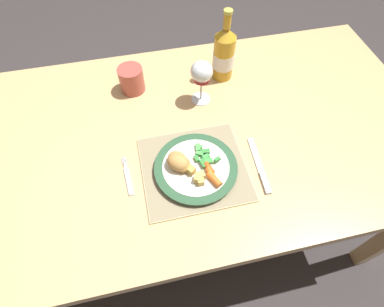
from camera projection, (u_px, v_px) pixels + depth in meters
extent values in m
plane|color=#383333|center=(197.00, 217.00, 1.60)|extent=(6.00, 6.00, 0.00)
cube|color=tan|center=(200.00, 133.00, 1.00)|extent=(1.56, 0.87, 0.04)
cube|color=tan|center=(32.00, 146.00, 1.43)|extent=(0.06, 0.06, 0.70)
cube|color=tan|center=(313.00, 98.00, 1.61)|extent=(0.06, 0.06, 0.70)
cube|color=#CCB789|center=(194.00, 168.00, 0.90)|extent=(0.31, 0.29, 0.01)
cube|color=gray|center=(194.00, 168.00, 0.89)|extent=(0.30, 0.28, 0.00)
cylinder|color=silver|center=(196.00, 169.00, 0.89)|extent=(0.20, 0.20, 0.01)
cylinder|color=#2D5638|center=(196.00, 167.00, 0.88)|extent=(0.25, 0.25, 0.01)
cylinder|color=silver|center=(196.00, 166.00, 0.88)|extent=(0.20, 0.20, 0.00)
ellipsoid|color=tan|center=(178.00, 162.00, 0.86)|extent=(0.08, 0.08, 0.04)
ellipsoid|color=#B77F3D|center=(182.00, 164.00, 0.86)|extent=(0.06, 0.06, 0.03)
ellipsoid|color=tan|center=(177.00, 159.00, 0.87)|extent=(0.07, 0.08, 0.04)
ellipsoid|color=tan|center=(177.00, 160.00, 0.86)|extent=(0.05, 0.06, 0.04)
cube|color=#4CA84C|center=(199.00, 147.00, 0.91)|extent=(0.02, 0.02, 0.01)
cube|color=#338438|center=(205.00, 152.00, 0.90)|extent=(0.03, 0.02, 0.01)
cube|color=#338438|center=(197.00, 159.00, 0.88)|extent=(0.02, 0.02, 0.01)
cube|color=#4CA84C|center=(198.00, 147.00, 0.91)|extent=(0.02, 0.03, 0.01)
cube|color=#4CA84C|center=(205.00, 155.00, 0.89)|extent=(0.02, 0.03, 0.01)
cube|color=green|center=(206.00, 158.00, 0.88)|extent=(0.03, 0.03, 0.01)
cube|color=#338438|center=(204.00, 163.00, 0.87)|extent=(0.02, 0.03, 0.01)
cube|color=green|center=(208.00, 161.00, 0.88)|extent=(0.03, 0.02, 0.01)
cube|color=green|center=(205.00, 156.00, 0.89)|extent=(0.02, 0.03, 0.01)
cube|color=green|center=(206.00, 157.00, 0.89)|extent=(0.02, 0.02, 0.01)
cube|color=#338438|center=(217.00, 159.00, 0.87)|extent=(0.02, 0.02, 0.01)
cube|color=#4CA84C|center=(200.00, 153.00, 0.89)|extent=(0.03, 0.02, 0.01)
cylinder|color=orange|center=(214.00, 179.00, 0.84)|extent=(0.04, 0.05, 0.02)
cylinder|color=#CC5119|center=(209.00, 168.00, 0.86)|extent=(0.03, 0.04, 0.02)
cylinder|color=orange|center=(211.00, 173.00, 0.85)|extent=(0.03, 0.04, 0.02)
cube|color=silver|center=(129.00, 181.00, 0.87)|extent=(0.02, 0.09, 0.01)
cube|color=silver|center=(125.00, 166.00, 0.90)|extent=(0.01, 0.02, 0.01)
cube|color=silver|center=(126.00, 160.00, 0.92)|extent=(0.00, 0.02, 0.00)
cube|color=silver|center=(125.00, 160.00, 0.91)|extent=(0.00, 0.02, 0.00)
cube|color=silver|center=(124.00, 161.00, 0.91)|extent=(0.00, 0.02, 0.00)
cube|color=silver|center=(122.00, 161.00, 0.91)|extent=(0.00, 0.02, 0.00)
cube|color=silver|center=(255.00, 155.00, 0.93)|extent=(0.03, 0.13, 0.00)
cube|color=#B2B2B7|center=(265.00, 183.00, 0.87)|extent=(0.02, 0.07, 0.01)
cylinder|color=silver|center=(201.00, 99.00, 1.06)|extent=(0.07, 0.07, 0.00)
cylinder|color=silver|center=(201.00, 89.00, 1.03)|extent=(0.01, 0.01, 0.09)
ellipsoid|color=silver|center=(202.00, 71.00, 0.96)|extent=(0.07, 0.07, 0.07)
cylinder|color=maroon|center=(202.00, 76.00, 0.98)|extent=(0.06, 0.06, 0.03)
cylinder|color=gold|center=(223.00, 58.00, 1.07)|extent=(0.08, 0.08, 0.16)
cone|color=gold|center=(226.00, 33.00, 0.99)|extent=(0.08, 0.08, 0.03)
cylinder|color=gold|center=(227.00, 21.00, 0.95)|extent=(0.03, 0.03, 0.05)
cylinder|color=#BFB74C|center=(228.00, 11.00, 0.93)|extent=(0.03, 0.03, 0.01)
cylinder|color=white|center=(223.00, 59.00, 1.07)|extent=(0.08, 0.08, 0.06)
cube|color=#DBB256|center=(200.00, 176.00, 0.84)|extent=(0.03, 0.02, 0.02)
cube|color=gold|center=(191.00, 170.00, 0.85)|extent=(0.03, 0.03, 0.02)
cube|color=#DBB256|center=(198.00, 179.00, 0.84)|extent=(0.03, 0.03, 0.02)
cube|color=#DBB256|center=(201.00, 181.00, 0.84)|extent=(0.02, 0.02, 0.02)
cylinder|color=#B24C42|center=(132.00, 79.00, 1.06)|extent=(0.09, 0.09, 0.09)
cylinder|color=maroon|center=(130.00, 70.00, 1.02)|extent=(0.07, 0.07, 0.01)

